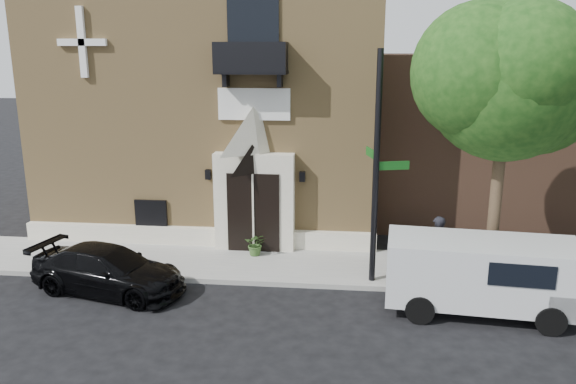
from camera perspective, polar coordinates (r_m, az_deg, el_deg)
name	(u,v)px	position (r m, az deg, el deg)	size (l,w,h in m)	color
ground	(274,287)	(16.24, -1.38, -9.62)	(120.00, 120.00, 0.00)	black
sidewalk	(313,266)	(17.50, 2.53, -7.55)	(42.00, 3.00, 0.15)	gray
church	(226,99)	(23.28, -6.32, 9.41)	(12.20, 11.01, 9.30)	tan
street_tree_left	(509,78)	(15.63, 21.56, 10.70)	(4.97, 4.38, 7.77)	#38281C
black_sedan	(108,270)	(16.48, -17.79, -7.56)	(1.80, 4.42, 1.28)	black
cargo_van	(489,274)	(15.19, 19.73, -7.82)	(4.90, 2.36, 1.93)	silver
street_sign	(377,169)	(15.55, 8.98, 2.31)	(1.17, 1.00, 6.46)	black
fire_hydrant	(486,275)	(16.68, 19.46, -7.92)	(0.42, 0.33, 0.73)	#AD1C18
planter	(256,244)	(18.09, -3.29, -5.30)	(0.67, 0.58, 0.75)	#385B27
pedestrian_near	(437,247)	(16.67, 14.86, -5.46)	(0.68, 0.45, 1.87)	black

